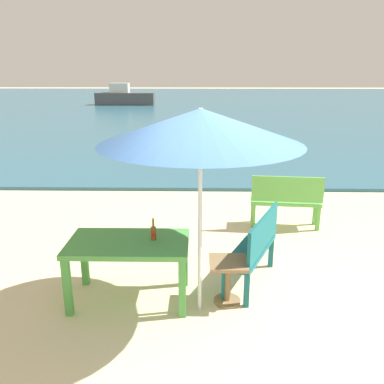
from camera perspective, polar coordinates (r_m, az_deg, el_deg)
The scene contains 10 objects.
ground_plane at distance 4.58m, azimuth 8.47°, elevation -18.60°, with size 120.00×120.00×0.00m, color beige.
sea_water at distance 33.79m, azimuth 2.08°, elevation 12.69°, with size 120.00×50.00×0.08m, color #2D6075.
picnic_table_green at distance 4.74m, azimuth -9.08°, elevation -8.20°, with size 1.40×0.80×0.76m.
beer_bottle_amber at distance 4.67m, azimuth -5.55°, elevation -5.76°, with size 0.07×0.07×0.26m.
patio_umbrella at distance 4.04m, azimuth 1.25°, elevation 9.36°, with size 2.10×2.10×2.30m.
side_table_wood at distance 4.78m, azimuth 5.19°, elevation -11.85°, with size 0.44×0.44×0.54m.
bench_teal_center at distance 5.13m, azimuth 9.14°, elevation -7.55°, with size 0.82×1.24×0.95m.
bench_green_left at distance 7.04m, azimuth 13.36°, elevation -0.88°, with size 1.23×0.48×0.95m.
swimmer_person at distance 13.96m, azimuth 0.98°, elevation 7.15°, with size 0.34×0.34×0.41m.
boat_ferry at distance 31.53m, azimuth -9.68°, elevation 13.28°, with size 4.44×1.21×1.61m.
Camera 1 is at (-0.57, -3.69, 2.66)m, focal length 37.16 mm.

